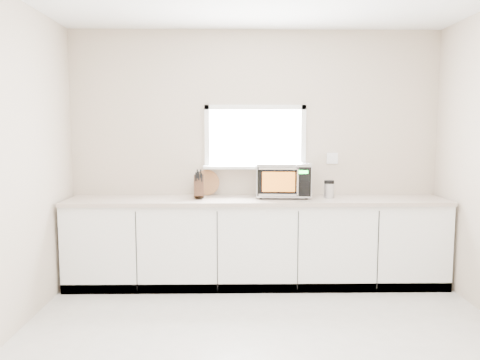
{
  "coord_description": "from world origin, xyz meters",
  "views": [
    {
      "loc": [
        -0.25,
        -3.13,
        1.64
      ],
      "look_at": [
        -0.17,
        1.55,
        1.13
      ],
      "focal_mm": 35.0,
      "sensor_mm": 36.0,
      "label": 1
    }
  ],
  "objects": [
    {
      "name": "coffee_grinder",
      "position": [
        0.76,
        1.71,
        1.01
      ],
      "size": [
        0.13,
        0.13,
        0.19
      ],
      "rotation": [
        0.0,
        0.0,
        0.21
      ],
      "color": "#BABCC2",
      "rests_on": "countertop"
    },
    {
      "name": "countertop",
      "position": [
        0.0,
        1.69,
        0.9
      ],
      "size": [
        3.92,
        0.64,
        0.04
      ],
      "primitive_type": "cube",
      "color": "beige",
      "rests_on": "cabinets"
    },
    {
      "name": "knife_block",
      "position": [
        -0.6,
        1.7,
        1.05
      ],
      "size": [
        0.11,
        0.22,
        0.31
      ],
      "rotation": [
        0.0,
        0.0,
        0.05
      ],
      "color": "#442D18",
      "rests_on": "countertop"
    },
    {
      "name": "cutting_board",
      "position": [
        -0.53,
        1.94,
        1.06
      ],
      "size": [
        0.28,
        0.07,
        0.28
      ],
      "primitive_type": "cylinder",
      "rotation": [
        1.4,
        0.0,
        0.0
      ],
      "color": "#A0633E",
      "rests_on": "countertop"
    },
    {
      "name": "microwave",
      "position": [
        0.29,
        1.79,
        1.11
      ],
      "size": [
        0.59,
        0.49,
        0.36
      ],
      "rotation": [
        0.0,
        0.0,
        -0.05
      ],
      "color": "black",
      "rests_on": "countertop"
    },
    {
      "name": "cabinets",
      "position": [
        0.0,
        1.7,
        0.44
      ],
      "size": [
        3.92,
        0.6,
        0.88
      ],
      "primitive_type": "cube",
      "color": "white",
      "rests_on": "ground"
    },
    {
      "name": "back_wall",
      "position": [
        0.0,
        2.0,
        1.36
      ],
      "size": [
        4.0,
        0.17,
        2.7
      ],
      "color": "#C1AF99",
      "rests_on": "ground"
    }
  ]
}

